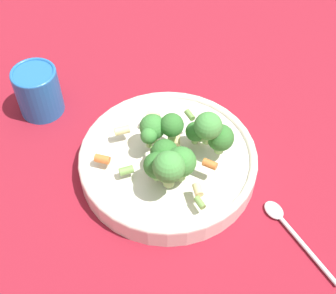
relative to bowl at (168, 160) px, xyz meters
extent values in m
plane|color=maroon|center=(0.00, 0.00, -0.02)|extent=(3.00, 3.00, 0.00)
cylinder|color=silver|center=(0.00, 0.00, -0.01)|extent=(0.30, 0.30, 0.04)
torus|color=silver|center=(0.00, 0.00, 0.01)|extent=(0.30, 0.30, 0.01)
cylinder|color=#8CB766|center=(0.02, -0.02, 0.03)|extent=(0.02, 0.02, 0.01)
sphere|color=#33722D|center=(0.02, -0.02, 0.05)|extent=(0.04, 0.04, 0.04)
cylinder|color=#8CB766|center=(-0.03, -0.01, 0.03)|extent=(0.01, 0.01, 0.02)
sphere|color=#3D8438|center=(-0.03, -0.01, 0.06)|extent=(0.04, 0.04, 0.04)
cylinder|color=#8CB766|center=(-0.01, 0.01, 0.04)|extent=(0.01, 0.01, 0.02)
sphere|color=#33722D|center=(-0.01, 0.01, 0.07)|extent=(0.04, 0.04, 0.04)
cylinder|color=#8CB766|center=(0.05, 0.07, 0.03)|extent=(0.02, 0.02, 0.01)
sphere|color=#33722D|center=(0.05, 0.07, 0.06)|extent=(0.04, 0.04, 0.04)
cylinder|color=#8CB766|center=(0.03, 0.05, 0.06)|extent=(0.02, 0.02, 0.02)
sphere|color=#479342|center=(0.03, 0.05, 0.09)|extent=(0.04, 0.04, 0.04)
cylinder|color=#8CB766|center=(-0.02, -0.03, 0.04)|extent=(0.01, 0.01, 0.01)
sphere|color=#3D8438|center=(-0.02, -0.03, 0.06)|extent=(0.03, 0.03, 0.03)
cylinder|color=#8CB766|center=(0.01, 0.05, 0.03)|extent=(0.01, 0.01, 0.01)
sphere|color=#33722D|center=(0.01, 0.05, 0.05)|extent=(0.03, 0.03, 0.03)
cylinder|color=#8CB766|center=(0.05, -0.01, 0.03)|extent=(0.02, 0.02, 0.02)
sphere|color=#3D8438|center=(0.05, -0.01, 0.06)|extent=(0.05, 0.05, 0.05)
cylinder|color=#8CB766|center=(0.06, -0.04, 0.05)|extent=(0.02, 0.02, 0.02)
sphere|color=#479342|center=(0.06, -0.04, 0.08)|extent=(0.05, 0.05, 0.05)
cylinder|color=#8CB766|center=(0.03, -0.04, 0.03)|extent=(0.01, 0.01, 0.01)
sphere|color=#33722D|center=(0.03, -0.04, 0.06)|extent=(0.04, 0.04, 0.04)
cylinder|color=#729E4C|center=(0.11, -0.02, 0.03)|extent=(0.02, 0.01, 0.01)
cylinder|color=#729E4C|center=(0.00, 0.06, 0.03)|extent=(0.03, 0.02, 0.01)
cylinder|color=#729E4C|center=(0.00, -0.08, 0.03)|extent=(0.02, 0.02, 0.01)
cylinder|color=orange|center=(0.07, 0.03, 0.05)|extent=(0.03, 0.02, 0.01)
cylinder|color=beige|center=(-0.07, -0.05, 0.04)|extent=(0.02, 0.03, 0.01)
cylinder|color=#729E4C|center=(-0.02, 0.06, 0.06)|extent=(0.02, 0.01, 0.01)
cylinder|color=beige|center=(0.00, 0.07, 0.04)|extent=(0.02, 0.02, 0.01)
cylinder|color=orange|center=(-0.04, -0.10, 0.03)|extent=(0.03, 0.03, 0.01)
cylinder|color=beige|center=(-0.01, 0.02, 0.03)|extent=(0.03, 0.03, 0.01)
cylinder|color=beige|center=(-0.06, 0.01, 0.05)|extent=(0.03, 0.02, 0.01)
cylinder|color=beige|center=(-0.01, 0.09, 0.03)|extent=(0.02, 0.02, 0.01)
cylinder|color=#729E4C|center=(0.00, -0.02, 0.04)|extent=(0.02, 0.02, 0.01)
cylinder|color=orange|center=(0.03, -0.03, 0.03)|extent=(0.02, 0.03, 0.01)
cylinder|color=beige|center=(0.10, -0.01, 0.04)|extent=(0.02, 0.02, 0.01)
cylinder|color=#2366B2|center=(-0.25, -0.12, 0.02)|extent=(0.08, 0.08, 0.09)
torus|color=#2366B2|center=(-0.25, -0.12, 0.07)|extent=(0.08, 0.08, 0.01)
cylinder|color=silver|center=(0.24, 0.09, -0.02)|extent=(0.13, 0.01, 0.01)
ellipsoid|color=silver|center=(0.16, 0.09, -0.02)|extent=(0.04, 0.03, 0.01)
camera|label=1|loc=(0.40, -0.26, 0.62)|focal=50.00mm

